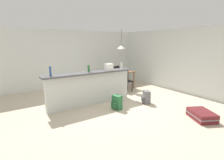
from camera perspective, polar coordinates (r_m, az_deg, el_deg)
ground_plane at (r=5.70m, az=0.29°, el=-7.93°), size 13.00×13.00×0.05m
wall_back at (r=8.09m, az=-11.92°, el=7.06°), size 6.60×0.10×2.50m
wall_right at (r=7.70m, az=18.30°, el=6.47°), size 0.10×6.00×2.50m
partition_half_wall at (r=5.50m, az=-7.04°, el=-3.01°), size 2.80×0.20×1.00m
bar_countertop at (r=5.39m, az=-7.18°, el=2.39°), size 2.96×0.40×0.05m
bottle_blue at (r=4.93m, az=-19.87°, el=2.73°), size 0.06×0.06×0.27m
bottle_green at (r=5.39m, az=-7.75°, el=3.82°), size 0.07×0.07×0.22m
bottle_white at (r=6.11m, az=3.16°, el=4.83°), size 0.07×0.07×0.20m
grocery_bag at (r=5.63m, az=-1.10°, el=4.30°), size 0.26×0.18×0.22m
dining_table at (r=7.41m, az=2.74°, el=2.15°), size 1.10×0.80×0.74m
dining_chair_near_partition at (r=6.97m, az=4.51°, el=0.40°), size 0.42×0.42×0.93m
dining_chair_far_side at (r=7.86m, az=0.88°, el=1.77°), size 0.49×0.49×0.93m
pendant_lamp at (r=7.35m, az=3.11°, el=10.92°), size 0.34×0.34×0.84m
suitcase_flat_maroon at (r=5.09m, az=27.69°, el=-10.29°), size 0.75×0.89×0.22m
backpack_grey at (r=5.73m, az=11.33°, el=-5.66°), size 0.32×0.33×0.42m
backpack_green at (r=5.13m, az=1.60°, el=-7.53°), size 0.28×0.30×0.42m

